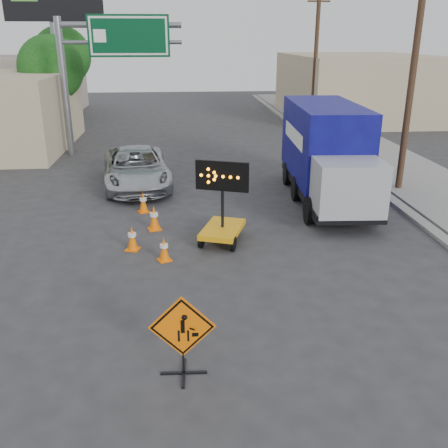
{
  "coord_description": "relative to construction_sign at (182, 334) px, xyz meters",
  "views": [
    {
      "loc": [
        -0.74,
        -8.7,
        5.85
      ],
      "look_at": [
        0.25,
        2.47,
        1.63
      ],
      "focal_mm": 40.0,
      "sensor_mm": 36.0,
      "label": 1
    }
  ],
  "objects": [
    {
      "name": "building_right_far",
      "position": [
        13.8,
        30.99,
        1.45
      ],
      "size": [
        10.0,
        14.0,
        4.6
      ],
      "primitive_type": "cube",
      "color": "tan",
      "rests_on": "ground"
    },
    {
      "name": "sidewalk_right",
      "position": [
        10.3,
        15.99,
        -0.78
      ],
      "size": [
        4.0,
        60.0,
        0.15
      ],
      "primitive_type": "cube",
      "color": "gray",
      "rests_on": "ground"
    },
    {
      "name": "cone_e",
      "position": [
        -1.11,
        10.96,
        -0.51
      ],
      "size": [
        0.43,
        0.43,
        0.69
      ],
      "rotation": [
        0.0,
        0.0,
        0.28
      ],
      "color": "#FF6C05",
      "rests_on": "ground"
    },
    {
      "name": "cone_a",
      "position": [
        -0.47,
        5.07,
        -0.51
      ],
      "size": [
        0.47,
        0.47,
        0.7
      ],
      "rotation": [
        0.0,
        0.0,
        0.41
      ],
      "color": "#FF6C05",
      "rests_on": "ground"
    },
    {
      "name": "construction_sign",
      "position": [
        0.0,
        0.0,
        0.0
      ],
      "size": [
        1.22,
        0.86,
        1.61
      ],
      "rotation": [
        0.0,
        0.0,
        -0.04
      ],
      "color": "black",
      "rests_on": "ground"
    },
    {
      "name": "pickup_truck",
      "position": [
        -1.78,
        12.64,
        -0.07
      ],
      "size": [
        3.28,
        5.89,
        1.56
      ],
      "primitive_type": "imported",
      "rotation": [
        0.0,
        0.0,
        0.13
      ],
      "color": "#B5B8BD",
      "rests_on": "ground"
    },
    {
      "name": "cone_d",
      "position": [
        -1.3,
        9.27,
        -0.48
      ],
      "size": [
        0.49,
        0.49,
        0.74
      ],
      "rotation": [
        0.0,
        0.0,
        0.39
      ],
      "color": "#FF6C05",
      "rests_on": "ground"
    },
    {
      "name": "storefront_left_far",
      "position": [
        -14.2,
        34.99,
        1.35
      ],
      "size": [
        12.0,
        10.0,
        4.4
      ],
      "primitive_type": "cube",
      "color": "#A9978D",
      "rests_on": "ground"
    },
    {
      "name": "tree_left_far",
      "position": [
        -8.2,
        30.99,
        3.74
      ],
      "size": [
        4.1,
        4.1,
        6.66
      ],
      "color": "#4C3120",
      "rests_on": "ground"
    },
    {
      "name": "cone_b",
      "position": [
        -1.41,
        5.9,
        -0.48
      ],
      "size": [
        0.48,
        0.48,
        0.74
      ],
      "rotation": [
        0.0,
        0.0,
        -0.34
      ],
      "color": "#FF6C05",
      "rests_on": "ground"
    },
    {
      "name": "cone_c",
      "position": [
        -0.85,
        7.5,
        -0.45
      ],
      "size": [
        0.5,
        0.5,
        0.81
      ],
      "rotation": [
        0.0,
        0.0,
        0.25
      ],
      "color": "#FF6C05",
      "rests_on": "ground"
    },
    {
      "name": "highway_gantry",
      "position": [
        -3.63,
        18.95,
        4.22
      ],
      "size": [
        6.18,
        0.38,
        6.9
      ],
      "color": "slate",
      "rests_on": "ground"
    },
    {
      "name": "billboard",
      "position": [
        -7.55,
        26.86,
        6.5
      ],
      "size": [
        6.1,
        0.54,
        9.85
      ],
      "color": "slate",
      "rests_on": "ground"
    },
    {
      "name": "curb_right",
      "position": [
        8.0,
        15.99,
        -0.79
      ],
      "size": [
        0.4,
        60.0,
        0.12
      ],
      "primitive_type": "cube",
      "color": "gray",
      "rests_on": "ground"
    },
    {
      "name": "utility_pole_near",
      "position": [
        8.8,
        10.99,
        3.83
      ],
      "size": [
        1.8,
        0.26,
        9.0
      ],
      "color": "#4C3120",
      "rests_on": "ground"
    },
    {
      "name": "box_truck",
      "position": [
        5.45,
        10.07,
        0.75
      ],
      "size": [
        2.69,
        7.55,
        3.54
      ],
      "rotation": [
        0.0,
        0.0,
        -0.05
      ],
      "color": "black",
      "rests_on": "ground"
    },
    {
      "name": "utility_pole_far",
      "position": [
        8.8,
        24.99,
        3.83
      ],
      "size": [
        1.8,
        0.26,
        9.0
      ],
      "color": "#4C3120",
      "rests_on": "ground"
    },
    {
      "name": "ground",
      "position": [
        0.8,
        0.99,
        -0.85
      ],
      "size": [
        100.0,
        100.0,
        0.0
      ],
      "primitive_type": "plane",
      "color": "#2D2D30",
      "rests_on": "ground"
    },
    {
      "name": "arrow_board",
      "position": [
        1.26,
        6.29,
        -0.28
      ],
      "size": [
        1.59,
        2.02,
        2.51
      ],
      "rotation": [
        0.0,
        0.0,
        -0.34
      ],
      "color": "#EEA20D",
      "rests_on": "ground"
    },
    {
      "name": "tree_left_near",
      "position": [
        -7.2,
        22.99,
        3.31
      ],
      "size": [
        3.71,
        3.71,
        6.03
      ],
      "color": "#4C3120",
      "rests_on": "ground"
    }
  ]
}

